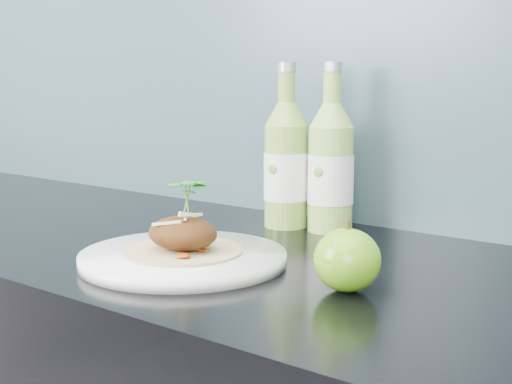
# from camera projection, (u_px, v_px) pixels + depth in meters

# --- Properties ---
(subway_backsplash) EXTENTS (4.00, 0.02, 0.70)m
(subway_backsplash) POSITION_uv_depth(u_px,v_px,m) (381.00, 18.00, 1.18)
(subway_backsplash) COLOR #6694A1
(subway_backsplash) RESTS_ON kitchen_counter
(dinner_plate) EXTENTS (0.32, 0.32, 0.02)m
(dinner_plate) POSITION_uv_depth(u_px,v_px,m) (183.00, 258.00, 0.98)
(dinner_plate) COLOR white
(dinner_plate) RESTS_ON kitchen_counter
(pork_taco) EXTENTS (0.16, 0.16, 0.10)m
(pork_taco) POSITION_uv_depth(u_px,v_px,m) (183.00, 231.00, 0.97)
(pork_taco) COLOR tan
(pork_taco) RESTS_ON dinner_plate
(green_apple) EXTENTS (0.11, 0.11, 0.09)m
(green_apple) POSITION_uv_depth(u_px,v_px,m) (347.00, 260.00, 0.85)
(green_apple) COLOR #3C890F
(green_apple) RESTS_ON kitchen_counter
(cider_bottle_left) EXTENTS (0.08, 0.08, 0.28)m
(cider_bottle_left) POSITION_uv_depth(u_px,v_px,m) (286.00, 165.00, 1.21)
(cider_bottle_left) COLOR #84A846
(cider_bottle_left) RESTS_ON kitchen_counter
(cider_bottle_right) EXTENTS (0.10, 0.10, 0.28)m
(cider_bottle_right) POSITION_uv_depth(u_px,v_px,m) (331.00, 168.00, 1.17)
(cider_bottle_right) COLOR #94C351
(cider_bottle_right) RESTS_ON kitchen_counter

